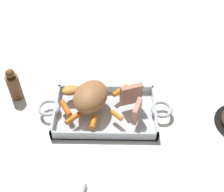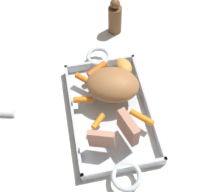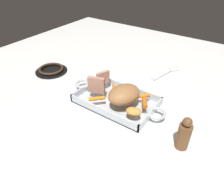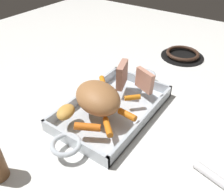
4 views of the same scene
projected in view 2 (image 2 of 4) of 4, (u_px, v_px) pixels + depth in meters
The scene contains 12 objects.
ground_plane at pixel (111, 114), 0.82m from camera, with size 2.01×2.01×0.00m, color white.
roasting_dish at pixel (111, 112), 0.81m from camera, with size 0.46×0.21×0.04m.
pork_roast at pixel (113, 85), 0.79m from camera, with size 0.14×0.11×0.07m, color #A87042.
roast_slice_outer at pixel (128, 127), 0.72m from camera, with size 0.02×0.07×0.07m, color tan.
roast_slice_thin at pixel (102, 139), 0.70m from camera, with size 0.01×0.07×0.07m, color tan.
baby_carrot_southeast at pixel (98, 121), 0.76m from camera, with size 0.01×0.01×0.05m, color orange.
baby_carrot_long at pixel (142, 117), 0.76m from camera, with size 0.02×0.02×0.07m, color orange.
baby_carrot_short at pixel (85, 80), 0.83m from camera, with size 0.02×0.02×0.06m, color orange.
baby_carrot_southwest at pixel (83, 100), 0.79m from camera, with size 0.02×0.02×0.05m, color orange.
baby_carrot_northeast at pixel (97, 69), 0.85m from camera, with size 0.02×0.02×0.06m, color orange.
potato_whole at pixel (124, 66), 0.85m from camera, with size 0.06×0.04×0.03m, color gold.
pepper_mill at pixel (115, 18), 0.96m from camera, with size 0.04×0.04×0.13m.
Camera 2 is at (-0.40, 0.08, 0.71)m, focal length 46.97 mm.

